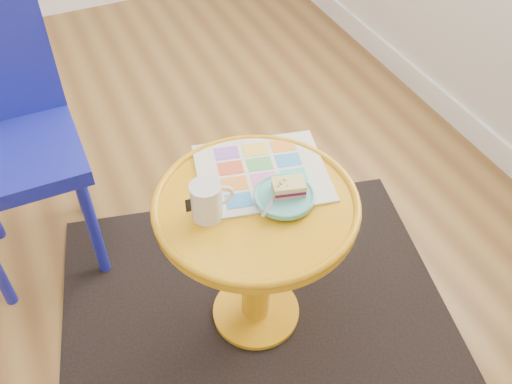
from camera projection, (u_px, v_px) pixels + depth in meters
name	position (u px, v px, depth m)	size (l,w,h in m)	color
floor	(24.00, 279.00, 2.06)	(4.00, 4.00, 0.00)	brown
rug	(256.00, 313.00, 1.95)	(1.30, 1.10, 0.01)	black
side_table	(256.00, 239.00, 1.68)	(0.58, 0.58, 0.55)	orange
chair	(6.00, 128.00, 1.82)	(0.41, 0.42, 0.94)	#181D9C
newspaper	(262.00, 173.00, 1.65)	(0.37, 0.32, 0.01)	silver
mug	(207.00, 200.00, 1.50)	(0.12, 0.08, 0.11)	silver
plate	(284.00, 197.00, 1.56)	(0.17, 0.17, 0.02)	#58BBB9
cake_slice	(289.00, 187.00, 1.55)	(0.10, 0.08, 0.04)	#D3BC8C
fork	(275.00, 198.00, 1.55)	(0.12, 0.10, 0.00)	silver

